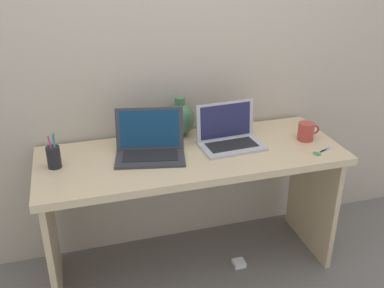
% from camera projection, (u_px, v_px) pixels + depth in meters
% --- Properties ---
extents(ground_plane, '(6.00, 6.00, 0.00)m').
position_uv_depth(ground_plane, '(192.00, 264.00, 2.64)').
color(ground_plane, slate).
extents(back_wall, '(4.40, 0.04, 2.40)m').
position_uv_depth(back_wall, '(175.00, 54.00, 2.42)').
color(back_wall, '#BCAD99').
rests_on(back_wall, ground).
extents(desk, '(1.61, 0.61, 0.75)m').
position_uv_depth(desk, '(192.00, 178.00, 2.38)').
color(desk, '#D1B78C').
rests_on(desk, ground).
extents(laptop_left, '(0.39, 0.31, 0.23)m').
position_uv_depth(laptop_left, '(150.00, 144.00, 2.27)').
color(laptop_left, '#333338').
rests_on(laptop_left, desk).
extents(laptop_right, '(0.35, 0.24, 0.23)m').
position_uv_depth(laptop_right, '(229.00, 134.00, 2.39)').
color(laptop_right, '#B2B2B7').
rests_on(laptop_right, desk).
extents(green_vase, '(0.16, 0.16, 0.23)m').
position_uv_depth(green_vase, '(180.00, 119.00, 2.49)').
color(green_vase, '#47704C').
rests_on(green_vase, desk).
extents(coffee_mug, '(0.13, 0.09, 0.10)m').
position_uv_depth(coffee_mug, '(306.00, 131.00, 2.45)').
color(coffee_mug, '#B23D33').
rests_on(coffee_mug, desk).
extents(pen_cup, '(0.07, 0.07, 0.19)m').
position_uv_depth(pen_cup, '(54.00, 157.00, 2.15)').
color(pen_cup, black).
rests_on(pen_cup, desk).
extents(scissors, '(0.14, 0.09, 0.01)m').
position_uv_depth(scissors, '(320.00, 152.00, 2.31)').
color(scissors, '#B7B7BC').
rests_on(scissors, desk).
extents(power_brick, '(0.07, 0.07, 0.03)m').
position_uv_depth(power_brick, '(239.00, 263.00, 2.63)').
color(power_brick, white).
rests_on(power_brick, ground).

